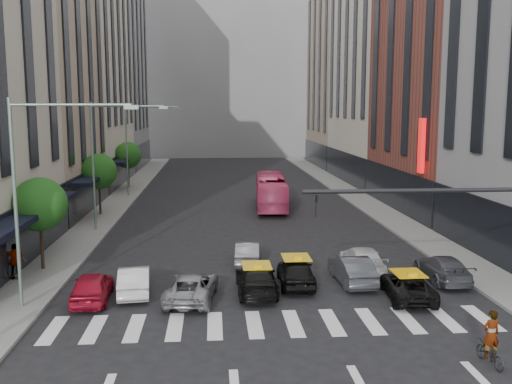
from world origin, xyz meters
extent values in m
plane|color=black|center=(0.00, 0.00, 0.00)|extent=(160.00, 160.00, 0.00)
cube|color=slate|center=(-11.50, 30.00, 0.07)|extent=(3.00, 96.00, 0.15)
cube|color=slate|center=(11.50, 30.00, 0.07)|extent=(3.00, 96.00, 0.15)
cube|color=tan|center=(-17.00, 28.00, 12.00)|extent=(8.00, 16.00, 24.00)
cube|color=beige|center=(-17.00, 46.00, 18.00)|extent=(8.00, 20.00, 36.00)
cube|color=gray|center=(-17.00, 65.00, 15.00)|extent=(8.00, 18.00, 30.00)
cube|color=brown|center=(17.00, 27.00, 13.00)|extent=(8.00, 18.00, 26.00)
cube|color=beige|center=(17.00, 46.00, 20.00)|extent=(8.00, 20.00, 40.00)
cube|color=tan|center=(17.00, 65.00, 14.00)|extent=(8.00, 18.00, 28.00)
cube|color=gray|center=(0.00, 85.00, 18.00)|extent=(30.00, 10.00, 36.00)
cylinder|color=black|center=(-11.80, 10.00, 1.72)|extent=(0.18, 0.18, 3.15)
sphere|color=#194213|center=(-11.80, 10.00, 3.66)|extent=(2.88, 2.88, 2.88)
cylinder|color=black|center=(-11.80, 26.00, 1.72)|extent=(0.18, 0.18, 3.15)
sphere|color=#194213|center=(-11.80, 26.00, 3.66)|extent=(2.88, 2.88, 2.88)
cylinder|color=black|center=(-11.80, 42.00, 1.72)|extent=(0.18, 0.18, 3.15)
sphere|color=#194213|center=(-11.80, 42.00, 3.66)|extent=(2.88, 2.88, 2.88)
cylinder|color=gray|center=(-11.00, 4.00, 4.65)|extent=(0.16, 0.16, 9.00)
cylinder|color=gray|center=(-8.50, 4.00, 8.85)|extent=(5.00, 0.12, 0.12)
cube|color=gray|center=(-6.00, 4.00, 8.75)|extent=(0.60, 0.25, 0.18)
cylinder|color=gray|center=(-11.00, 20.00, 4.65)|extent=(0.16, 0.16, 9.00)
cylinder|color=gray|center=(-8.50, 20.00, 8.85)|extent=(5.00, 0.12, 0.12)
cube|color=gray|center=(-6.00, 20.00, 8.75)|extent=(0.60, 0.25, 0.18)
cylinder|color=gray|center=(-11.00, 36.00, 4.65)|extent=(0.16, 0.16, 9.00)
cylinder|color=gray|center=(-8.50, 36.00, 8.85)|extent=(5.00, 0.12, 0.12)
cube|color=gray|center=(-6.00, 36.00, 8.75)|extent=(0.60, 0.25, 0.18)
cylinder|color=black|center=(5.50, -1.00, 5.80)|extent=(10.00, 0.16, 0.16)
imported|color=black|center=(1.00, -1.00, 5.30)|extent=(0.13, 0.16, 0.80)
cube|color=red|center=(12.60, 20.00, 6.00)|extent=(0.30, 0.70, 4.00)
imported|color=maroon|center=(-8.14, 4.87, 0.68)|extent=(1.78, 4.06, 1.36)
imported|color=silver|center=(-6.38, 5.82, 0.67)|extent=(1.80, 4.17, 1.34)
imported|color=gray|center=(-3.64, 4.72, 0.63)|extent=(2.61, 4.74, 1.26)
imported|color=black|center=(-0.60, 5.47, 0.67)|extent=(1.88, 4.61, 1.34)
imported|color=black|center=(1.43, 6.43, 0.71)|extent=(1.82, 4.24, 1.43)
imported|color=#3D3F44|center=(4.30, 6.68, 0.70)|extent=(1.67, 4.34, 1.41)
imported|color=black|center=(6.28, 4.14, 0.59)|extent=(2.39, 4.45, 1.19)
imported|color=#414349|center=(9.00, 6.73, 0.65)|extent=(1.88, 4.48, 1.29)
imported|color=gray|center=(-0.71, 10.78, 0.63)|extent=(1.62, 3.89, 1.25)
imported|color=silver|center=(5.31, 8.50, 0.69)|extent=(2.22, 4.85, 1.38)
imported|color=#CA3B69|center=(2.46, 28.67, 1.48)|extent=(3.22, 10.78, 2.96)
imported|color=black|center=(6.77, -2.78, 0.41)|extent=(0.73, 1.61, 0.82)
imported|color=gray|center=(6.77, -2.78, 1.67)|extent=(0.67, 0.48, 1.70)
imported|color=gray|center=(-12.60, 8.14, 1.06)|extent=(1.10, 0.51, 1.83)
camera|label=1|loc=(-2.61, -20.57, 8.70)|focal=40.00mm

